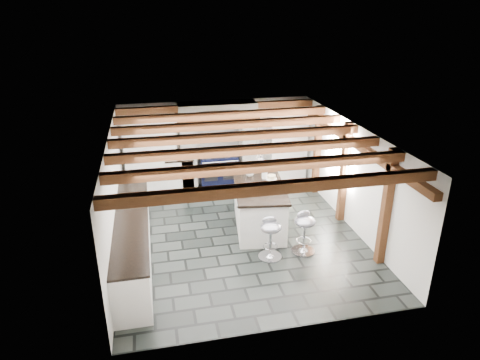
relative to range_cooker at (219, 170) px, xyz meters
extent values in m
plane|color=black|center=(0.00, -2.68, -0.47)|extent=(6.00, 6.00, 0.00)
plane|color=silver|center=(0.00, 0.32, 0.68)|extent=(5.00, 0.00, 5.00)
plane|color=silver|center=(-2.50, -2.68, 0.68)|extent=(0.00, 6.00, 6.00)
plane|color=silver|center=(2.50, -2.68, 0.68)|extent=(0.00, 6.00, 6.00)
plane|color=white|center=(0.00, -2.68, 1.83)|extent=(6.00, 6.00, 0.00)
cube|color=silver|center=(-0.80, 0.02, 0.48)|extent=(0.40, 0.60, 1.90)
cube|color=silver|center=(0.80, 0.02, 0.48)|extent=(0.40, 0.60, 1.90)
cube|color=brown|center=(0.00, 0.02, 1.52)|extent=(2.10, 0.65, 0.18)
cube|color=silver|center=(0.00, 0.02, 1.68)|extent=(2.00, 0.60, 0.31)
cube|color=black|center=(0.00, -0.30, 1.58)|extent=(1.00, 0.03, 0.22)
cube|color=silver|center=(0.00, -0.31, 1.58)|extent=(0.90, 0.01, 0.14)
cube|color=white|center=(-1.75, 0.02, 0.53)|extent=(1.30, 0.58, 2.00)
cube|color=white|center=(1.90, 0.02, 0.53)|extent=(1.00, 0.58, 2.00)
cube|color=white|center=(-2.20, -3.28, -0.03)|extent=(0.60, 3.80, 0.88)
cube|color=black|center=(-2.20, -3.28, 0.43)|extent=(0.64, 3.80, 0.04)
cube|color=white|center=(-1.05, 0.02, -0.03)|extent=(0.70, 0.60, 0.88)
cube|color=black|center=(-1.05, 0.02, 0.43)|extent=(0.74, 0.64, 0.04)
cube|color=brown|center=(2.42, -2.68, 1.48)|extent=(0.15, 5.80, 0.14)
plane|color=white|center=(2.48, -2.08, 1.08)|extent=(0.00, 0.90, 0.90)
cube|color=brown|center=(0.00, -5.28, 1.74)|extent=(5.00, 0.16, 0.16)
cube|color=brown|center=(0.00, -4.41, 1.74)|extent=(5.00, 0.16, 0.16)
cube|color=brown|center=(0.00, -3.54, 1.74)|extent=(5.00, 0.16, 0.16)
cube|color=brown|center=(0.00, -2.68, 1.74)|extent=(5.00, 0.16, 0.16)
cube|color=brown|center=(0.00, -1.81, 1.74)|extent=(5.00, 0.16, 0.16)
cube|color=brown|center=(0.00, -0.94, 1.74)|extent=(5.00, 0.16, 0.16)
cube|color=brown|center=(0.00, -0.08, 1.74)|extent=(5.00, 0.16, 0.16)
cube|color=brown|center=(2.42, -4.28, 0.68)|extent=(0.15, 0.15, 2.30)
cube|color=brown|center=(2.42, -2.48, 0.68)|extent=(0.15, 0.15, 2.30)
cube|color=brown|center=(2.42, -0.88, 0.68)|extent=(0.15, 0.15, 2.30)
cylinder|color=black|center=(0.45, -2.73, 1.46)|extent=(0.01, 0.01, 0.56)
cylinder|color=white|center=(0.45, -2.73, 1.13)|extent=(0.09, 0.09, 0.22)
cylinder|color=black|center=(0.50, -2.43, 1.46)|extent=(0.01, 0.01, 0.56)
cylinder|color=white|center=(0.50, -2.43, 1.13)|extent=(0.09, 0.09, 0.22)
cylinder|color=black|center=(0.55, -2.13, 1.46)|extent=(0.01, 0.01, 0.56)
cylinder|color=white|center=(0.55, -2.13, 1.13)|extent=(0.09, 0.09, 0.22)
cube|color=black|center=(0.00, 0.00, -0.02)|extent=(1.00, 0.60, 0.90)
ellipsoid|color=silver|center=(-0.25, 0.00, 0.46)|extent=(0.28, 0.28, 0.11)
ellipsoid|color=silver|center=(0.25, 0.00, 0.46)|extent=(0.28, 0.28, 0.11)
cylinder|color=silver|center=(0.00, -0.32, 0.35)|extent=(0.95, 0.03, 0.03)
cube|color=black|center=(-0.25, -0.30, -0.02)|extent=(0.35, 0.02, 0.30)
cube|color=black|center=(0.25, -0.30, -0.02)|extent=(0.35, 0.02, 0.30)
cube|color=white|center=(0.50, -2.41, 0.01)|extent=(1.23, 2.05, 0.94)
cube|color=black|center=(0.50, -2.41, 0.51)|extent=(1.33, 2.15, 0.05)
imported|color=white|center=(0.41, -1.85, 0.64)|extent=(0.22, 0.22, 0.21)
ellipsoid|color=orange|center=(0.41, -1.85, 0.80)|extent=(0.21, 0.21, 0.13)
cylinder|color=white|center=(0.71, -2.06, 0.63)|extent=(0.13, 0.13, 0.19)
imported|color=white|center=(0.59, -2.53, 0.57)|extent=(0.31, 0.31, 0.07)
cylinder|color=white|center=(0.77, -2.39, 0.59)|extent=(0.05, 0.05, 0.11)
cylinder|color=white|center=(0.77, -2.39, 0.65)|extent=(0.24, 0.24, 0.02)
cylinder|color=tan|center=(0.77, -2.39, 0.69)|extent=(0.18, 0.18, 0.08)
cylinder|color=silver|center=(1.11, -3.64, -0.45)|extent=(0.47, 0.47, 0.03)
cone|color=silver|center=(1.11, -3.64, -0.40)|extent=(0.21, 0.21, 0.09)
cylinder|color=silver|center=(1.11, -3.64, -0.11)|extent=(0.05, 0.05, 0.59)
torus|color=silver|center=(1.11, -3.64, -0.21)|extent=(0.30, 0.30, 0.02)
ellipsoid|color=gray|center=(1.11, -3.64, 0.22)|extent=(0.52, 0.52, 0.19)
ellipsoid|color=gray|center=(1.08, -3.54, 0.33)|extent=(0.32, 0.19, 0.16)
cylinder|color=silver|center=(0.40, -3.70, -0.45)|extent=(0.46, 0.46, 0.03)
cone|color=silver|center=(0.40, -3.70, -0.40)|extent=(0.21, 0.21, 0.08)
cylinder|color=silver|center=(0.40, -3.70, -0.12)|extent=(0.05, 0.05, 0.58)
torus|color=silver|center=(0.40, -3.70, -0.21)|extent=(0.29, 0.29, 0.02)
ellipsoid|color=gray|center=(0.40, -3.70, 0.20)|extent=(0.44, 0.44, 0.19)
ellipsoid|color=gray|center=(0.40, -3.59, 0.31)|extent=(0.30, 0.13, 0.16)
camera|label=1|loc=(-1.69, -10.60, 4.17)|focal=32.00mm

